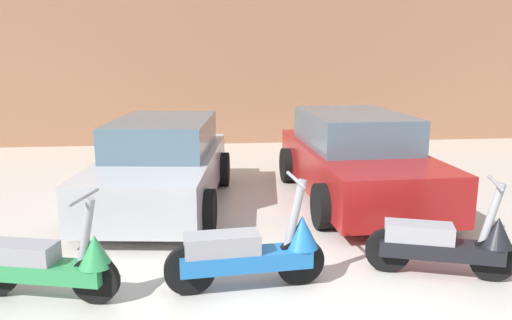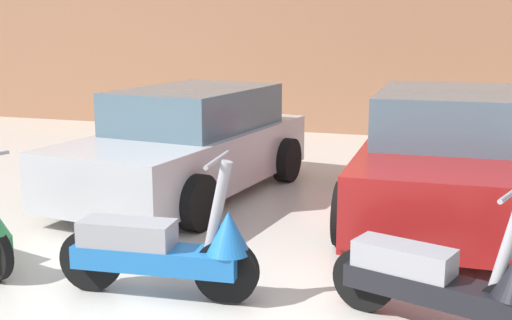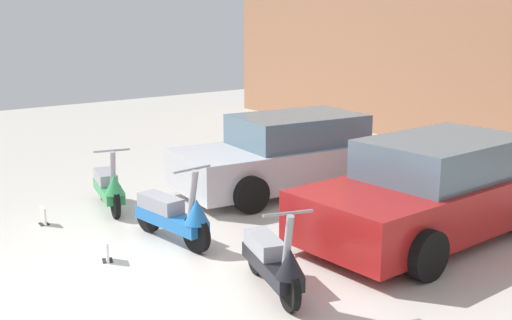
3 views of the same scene
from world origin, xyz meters
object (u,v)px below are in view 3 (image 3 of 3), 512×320
(car_rear_center, at_px, (434,190))
(placard_near_left_scooter, at_px, (43,217))
(scooter_front_left, at_px, (109,187))
(scooter_front_right, at_px, (174,215))
(scooter_front_center, at_px, (274,261))
(placard_near_right_scooter, at_px, (107,252))
(car_rear_left, at_px, (289,154))

(car_rear_center, xyz_separation_m, placard_near_left_scooter, (-3.72, -4.04, -0.53))
(scooter_front_left, distance_m, placard_near_left_scooter, 1.11)
(scooter_front_right, distance_m, scooter_front_center, 2.01)
(scooter_front_right, height_order, car_rear_center, car_rear_center)
(car_rear_center, distance_m, placard_near_left_scooter, 5.52)
(scooter_front_right, bearing_deg, scooter_front_center, -3.56)
(scooter_front_center, relative_size, car_rear_center, 0.36)
(placard_near_left_scooter, bearing_deg, scooter_front_left, 94.50)
(scooter_front_right, relative_size, placard_near_right_scooter, 6.07)
(car_rear_left, bearing_deg, car_rear_center, 97.17)
(scooter_front_center, distance_m, placard_near_right_scooter, 2.23)
(car_rear_left, bearing_deg, placard_near_left_scooter, -3.08)
(scooter_front_left, relative_size, car_rear_left, 0.37)
(scooter_front_right, height_order, placard_near_left_scooter, scooter_front_right)
(car_rear_left, bearing_deg, placard_near_right_scooter, 23.32)
(scooter_front_left, distance_m, car_rear_left, 3.08)
(placard_near_left_scooter, relative_size, placard_near_right_scooter, 1.00)
(scooter_front_left, bearing_deg, scooter_front_right, 15.49)
(car_rear_center, height_order, placard_near_right_scooter, car_rear_center)
(scooter_front_center, xyz_separation_m, placard_near_left_scooter, (-3.82, -1.17, -0.26))
(placard_near_right_scooter, bearing_deg, scooter_front_right, 92.68)
(scooter_front_right, height_order, car_rear_left, car_rear_left)
(car_rear_left, height_order, placard_near_right_scooter, car_rear_left)
(scooter_front_right, xyz_separation_m, car_rear_center, (1.91, 2.93, 0.25))
(scooter_front_right, xyz_separation_m, placard_near_left_scooter, (-1.81, -1.11, -0.28))
(scooter_front_center, xyz_separation_m, car_rear_center, (-0.10, 2.87, 0.27))
(scooter_front_center, bearing_deg, scooter_front_left, -160.28)
(placard_near_right_scooter, bearing_deg, placard_near_left_scooter, -176.15)
(scooter_front_left, bearing_deg, car_rear_left, 89.24)
(placard_near_right_scooter, bearing_deg, car_rear_left, 106.29)
(placard_near_left_scooter, bearing_deg, car_rear_left, 79.88)
(scooter_front_left, distance_m, scooter_front_right, 1.90)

